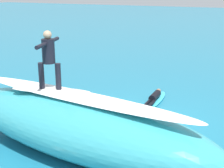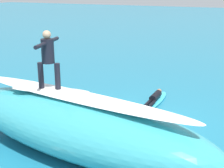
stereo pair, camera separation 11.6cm
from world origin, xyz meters
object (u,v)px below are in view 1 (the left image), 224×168
Objects in this scene: surfboard_riding at (51,90)px; surfboard_paddling at (155,100)px; surfer_paddling at (154,97)px; surfer_riding at (49,56)px.

surfboard_riding is 4.89m from surfboard_paddling.
surfboard_riding reaches higher than surfer_paddling.
surfboard_paddling is 0.20m from surfer_paddling.
surfer_paddling is at bearing -123.74° from surfboard_riding.
surfer_riding reaches higher than surfboard_paddling.
surfboard_paddling is (-1.47, -4.42, -2.43)m from surfer_riding.
surfboard_riding is 0.92m from surfer_riding.
surfer_riding is at bearing 160.75° from surfboard_paddling.
surfboard_paddling is at bearing -123.25° from surfboard_riding.
surfer_paddling reaches higher than surfboard_paddling.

